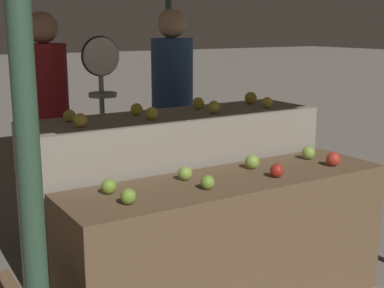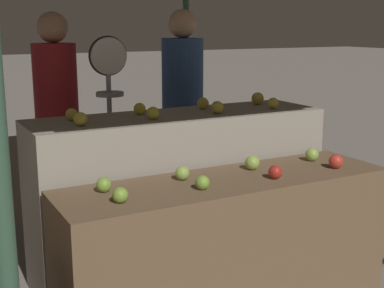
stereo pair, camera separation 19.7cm
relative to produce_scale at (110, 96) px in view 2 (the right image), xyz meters
name	(u,v)px [view 2 (the right image)]	position (x,y,z in m)	size (l,w,h in m)	color
display_counter_front	(227,246)	(0.24, -1.24, -0.74)	(1.94, 0.55, 0.80)	brown
display_counter_back	(180,195)	(0.24, -0.64, -0.60)	(1.94, 0.55, 1.08)	gray
apple_front_0	(120,195)	(-0.43, -1.34, -0.30)	(0.08, 0.08, 0.08)	#7AA338
apple_front_1	(202,183)	(0.02, -1.34, -0.30)	(0.08, 0.08, 0.08)	#7AA338
apple_front_2	(275,172)	(0.48, -1.36, -0.30)	(0.08, 0.08, 0.08)	#AD281E
apple_front_3	(336,161)	(0.94, -1.35, -0.30)	(0.09, 0.09, 0.09)	red
apple_front_4	(104,185)	(-0.45, -1.14, -0.30)	(0.08, 0.08, 0.08)	#7AA338
apple_front_5	(182,173)	(0.01, -1.13, -0.30)	(0.08, 0.08, 0.08)	#8EB247
apple_front_6	(252,163)	(0.47, -1.14, -0.30)	(0.09, 0.09, 0.09)	#8EB247
apple_front_7	(312,155)	(0.93, -1.14, -0.30)	(0.08, 0.08, 0.08)	#8EB247
apple_back_0	(80,119)	(-0.44, -0.74, -0.02)	(0.08, 0.08, 0.08)	yellow
apple_back_1	(153,113)	(0.01, -0.74, -0.02)	(0.08, 0.08, 0.08)	gold
apple_back_2	(217,107)	(0.46, -0.74, -0.02)	(0.08, 0.08, 0.08)	gold
apple_back_3	(273,103)	(0.91, -0.74, -0.02)	(0.08, 0.08, 0.08)	yellow
apple_back_4	(72,114)	(-0.43, -0.54, -0.02)	(0.07, 0.07, 0.07)	gold
apple_back_5	(140,109)	(0.01, -0.54, -0.02)	(0.08, 0.08, 0.08)	gold
apple_back_6	(203,103)	(0.48, -0.53, -0.02)	(0.08, 0.08, 0.08)	gold
apple_back_7	(258,99)	(0.93, -0.53, -0.02)	(0.09, 0.09, 0.09)	gold
produce_scale	(110,96)	(0.00, 0.00, 0.00)	(0.28, 0.20, 1.57)	#99999E
person_vendor_at_scale	(57,109)	(-0.30, 0.35, -0.13)	(0.40, 0.40, 1.74)	#2D2D38
person_customer_left	(183,100)	(0.74, 0.29, -0.11)	(0.39, 0.39, 1.78)	#2D2D38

